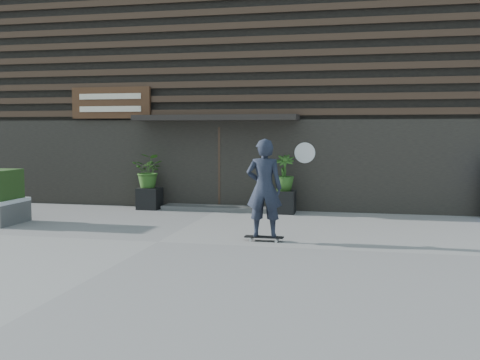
# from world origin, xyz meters

# --- Properties ---
(ground) EXTENTS (80.00, 80.00, 0.00)m
(ground) POSITION_xyz_m (0.00, 0.00, 0.00)
(ground) COLOR gray
(ground) RESTS_ON ground
(entrance_step) EXTENTS (3.00, 0.80, 0.12)m
(entrance_step) POSITION_xyz_m (0.00, 4.60, 0.06)
(entrance_step) COLOR #454543
(entrance_step) RESTS_ON ground
(planter_pot_left) EXTENTS (0.60, 0.60, 0.60)m
(planter_pot_left) POSITION_xyz_m (-1.90, 4.40, 0.30)
(planter_pot_left) COLOR black
(planter_pot_left) RESTS_ON ground
(bamboo_left) EXTENTS (0.86, 0.75, 0.96)m
(bamboo_left) POSITION_xyz_m (-1.90, 4.40, 1.08)
(bamboo_left) COLOR #2D591E
(bamboo_left) RESTS_ON planter_pot_left
(planter_pot_right) EXTENTS (0.60, 0.60, 0.60)m
(planter_pot_right) POSITION_xyz_m (1.90, 4.40, 0.30)
(planter_pot_right) COLOR black
(planter_pot_right) RESTS_ON ground
(bamboo_right) EXTENTS (0.54, 0.54, 0.96)m
(bamboo_right) POSITION_xyz_m (1.90, 4.40, 1.08)
(bamboo_right) COLOR #2D591E
(bamboo_right) RESTS_ON planter_pot_right
(building) EXTENTS (18.00, 11.00, 8.00)m
(building) POSITION_xyz_m (-0.00, 9.96, 3.99)
(building) COLOR black
(building) RESTS_ON ground
(skateboarder) EXTENTS (0.78, 0.52, 2.04)m
(skateboarder) POSITION_xyz_m (2.04, 0.52, 1.06)
(skateboarder) COLOR black
(skateboarder) RESTS_ON ground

